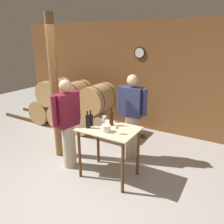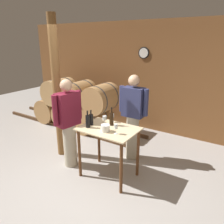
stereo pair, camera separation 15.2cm
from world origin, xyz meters
name	(u,v)px [view 1 (the left image)]	position (x,y,z in m)	size (l,w,h in m)	color
ground_plane	(83,193)	(0.00, 0.00, 0.00)	(14.00, 14.00, 0.00)	#9E9993
back_wall	(154,78)	(0.00, 2.94, 1.35)	(8.40, 0.08, 2.70)	brown
barrel_rack	(70,105)	(-1.93, 2.00, 0.61)	(4.36, 0.78, 1.26)	#4C331E
tasting_table	(109,139)	(0.10, 0.60, 0.70)	(0.94, 0.67, 0.89)	beige
wooden_post	(55,90)	(-1.15, 0.72, 1.35)	(0.16, 0.16, 2.70)	brown
wine_bottle_far_left	(91,120)	(-0.23, 0.57, 0.99)	(0.08, 0.08, 0.26)	black
wine_bottle_left	(88,121)	(-0.20, 0.45, 1.00)	(0.07, 0.07, 0.29)	black
wine_bottle_center	(111,118)	(0.07, 0.74, 1.01)	(0.07, 0.07, 0.31)	black
wine_glass_near_left	(104,118)	(-0.05, 0.70, 1.00)	(0.07, 0.07, 0.15)	silver
wine_glass_near_center	(112,116)	(0.00, 0.87, 0.99)	(0.06, 0.06, 0.15)	silver
wine_glass_near_right	(117,127)	(0.32, 0.48, 1.00)	(0.06, 0.06, 0.16)	silver
ice_bucket	(106,128)	(0.13, 0.47, 0.94)	(0.14, 0.14, 0.11)	white
person_host	(68,123)	(-0.69, 0.50, 0.86)	(0.29, 0.58, 1.63)	#B7AD93
person_visitor_with_scarf	(132,116)	(0.15, 1.35, 0.88)	(0.59, 0.24, 1.66)	#B7AD93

